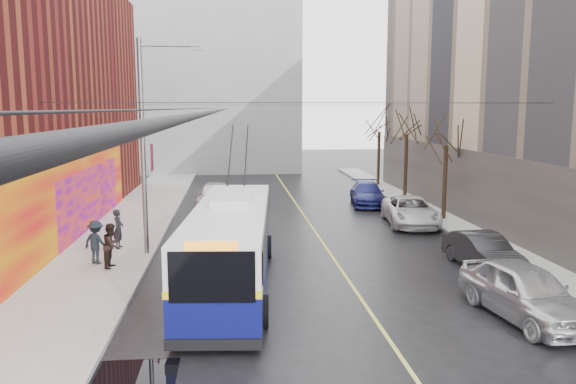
{
  "coord_description": "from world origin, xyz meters",
  "views": [
    {
      "loc": [
        -2.68,
        -13.57,
        6.23
      ],
      "look_at": [
        -0.48,
        8.13,
        2.95
      ],
      "focal_mm": 35.0,
      "sensor_mm": 36.0,
      "label": 1
    }
  ],
  "objects_px": {
    "following_car": "(214,195)",
    "pedestrian_a": "(118,229)",
    "parked_car_c": "(410,211)",
    "pedestrian_c": "(96,242)",
    "trolleybus": "(231,244)",
    "tree_far": "(380,122)",
    "tree_near": "(447,131)",
    "tree_mid": "(407,123)",
    "streetlight_pole": "(147,142)",
    "parked_car_b": "(483,252)",
    "parked_car_d": "(367,194)",
    "parked_car_a": "(525,291)",
    "pedestrian_b": "(112,245)"
  },
  "relations": [
    {
      "from": "following_car",
      "to": "pedestrian_a",
      "type": "bearing_deg",
      "value": -104.44
    },
    {
      "from": "parked_car_c",
      "to": "pedestrian_c",
      "type": "relative_size",
      "value": 3.13
    },
    {
      "from": "trolleybus",
      "to": "pedestrian_a",
      "type": "height_order",
      "value": "trolleybus"
    },
    {
      "from": "tree_far",
      "to": "trolleybus",
      "type": "distance_m",
      "value": 27.31
    },
    {
      "from": "tree_near",
      "to": "tree_mid",
      "type": "relative_size",
      "value": 0.96
    },
    {
      "from": "streetlight_pole",
      "to": "parked_car_b",
      "type": "relative_size",
      "value": 2.12
    },
    {
      "from": "streetlight_pole",
      "to": "tree_near",
      "type": "bearing_deg",
      "value": 21.62
    },
    {
      "from": "tree_mid",
      "to": "trolleybus",
      "type": "distance_m",
      "value": 21.31
    },
    {
      "from": "parked_car_d",
      "to": "pedestrian_c",
      "type": "distance_m",
      "value": 19.19
    },
    {
      "from": "pedestrian_a",
      "to": "trolleybus",
      "type": "bearing_deg",
      "value": -133.74
    },
    {
      "from": "parked_car_a",
      "to": "pedestrian_b",
      "type": "distance_m",
      "value": 14.64
    },
    {
      "from": "pedestrian_a",
      "to": "pedestrian_c",
      "type": "bearing_deg",
      "value": 174.95
    },
    {
      "from": "pedestrian_a",
      "to": "parked_car_d",
      "type": "bearing_deg",
      "value": -48.36
    },
    {
      "from": "trolleybus",
      "to": "pedestrian_c",
      "type": "distance_m",
      "value": 6.03
    },
    {
      "from": "parked_car_c",
      "to": "pedestrian_b",
      "type": "xyz_separation_m",
      "value": [
        -14.13,
        -7.27,
        0.26
      ]
    },
    {
      "from": "tree_near",
      "to": "trolleybus",
      "type": "distance_m",
      "value": 16.05
    },
    {
      "from": "streetlight_pole",
      "to": "parked_car_d",
      "type": "height_order",
      "value": "streetlight_pole"
    },
    {
      "from": "streetlight_pole",
      "to": "tree_far",
      "type": "height_order",
      "value": "streetlight_pole"
    },
    {
      "from": "pedestrian_b",
      "to": "pedestrian_c",
      "type": "distance_m",
      "value": 0.93
    },
    {
      "from": "pedestrian_a",
      "to": "pedestrian_b",
      "type": "height_order",
      "value": "pedestrian_b"
    },
    {
      "from": "following_car",
      "to": "streetlight_pole",
      "type": "bearing_deg",
      "value": -95.8
    },
    {
      "from": "pedestrian_b",
      "to": "parked_car_c",
      "type": "bearing_deg",
      "value": -54.59
    },
    {
      "from": "tree_far",
      "to": "parked_car_b",
      "type": "xyz_separation_m",
      "value": [
        -2.0,
        -23.25,
        -4.44
      ]
    },
    {
      "from": "parked_car_d",
      "to": "parked_car_b",
      "type": "bearing_deg",
      "value": -78.31
    },
    {
      "from": "tree_mid",
      "to": "pedestrian_a",
      "type": "xyz_separation_m",
      "value": [
        -16.63,
        -12.05,
        -4.24
      ]
    },
    {
      "from": "tree_mid",
      "to": "parked_car_b",
      "type": "height_order",
      "value": "tree_mid"
    },
    {
      "from": "parked_car_a",
      "to": "parked_car_c",
      "type": "relative_size",
      "value": 0.91
    },
    {
      "from": "following_car",
      "to": "pedestrian_a",
      "type": "height_order",
      "value": "pedestrian_a"
    },
    {
      "from": "tree_mid",
      "to": "trolleybus",
      "type": "bearing_deg",
      "value": -124.03
    },
    {
      "from": "parked_car_a",
      "to": "following_car",
      "type": "xyz_separation_m",
      "value": [
        -9.71,
        19.61,
        -0.01
      ]
    },
    {
      "from": "tree_mid",
      "to": "tree_far",
      "type": "bearing_deg",
      "value": 90.0
    },
    {
      "from": "parked_car_c",
      "to": "following_car",
      "type": "xyz_separation_m",
      "value": [
        -10.62,
        6.07,
        0.08
      ]
    },
    {
      "from": "parked_car_a",
      "to": "parked_car_b",
      "type": "xyz_separation_m",
      "value": [
        1.06,
        5.11,
        -0.14
      ]
    },
    {
      "from": "parked_car_d",
      "to": "pedestrian_a",
      "type": "height_order",
      "value": "pedestrian_a"
    },
    {
      "from": "streetlight_pole",
      "to": "parked_car_d",
      "type": "xyz_separation_m",
      "value": [
        12.18,
        11.56,
        -4.13
      ]
    },
    {
      "from": "trolleybus",
      "to": "pedestrian_a",
      "type": "xyz_separation_m",
      "value": [
        -4.89,
        5.34,
        -0.52
      ]
    },
    {
      "from": "parked_car_a",
      "to": "parked_car_b",
      "type": "bearing_deg",
      "value": 70.92
    },
    {
      "from": "tree_near",
      "to": "tree_far",
      "type": "bearing_deg",
      "value": 90.0
    },
    {
      "from": "streetlight_pole",
      "to": "parked_car_a",
      "type": "height_order",
      "value": "streetlight_pole"
    },
    {
      "from": "tree_near",
      "to": "tree_mid",
      "type": "distance_m",
      "value": 7.01
    },
    {
      "from": "tree_mid",
      "to": "parked_car_a",
      "type": "bearing_deg",
      "value": -98.16
    },
    {
      "from": "parked_car_b",
      "to": "pedestrian_a",
      "type": "relative_size",
      "value": 2.47
    },
    {
      "from": "tree_far",
      "to": "trolleybus",
      "type": "xyz_separation_m",
      "value": [
        -11.74,
        -24.39,
        -3.62
      ]
    },
    {
      "from": "tree_mid",
      "to": "pedestrian_c",
      "type": "relative_size",
      "value": 3.87
    },
    {
      "from": "trolleybus",
      "to": "pedestrian_c",
      "type": "relative_size",
      "value": 6.8
    },
    {
      "from": "tree_far",
      "to": "parked_car_b",
      "type": "height_order",
      "value": "tree_far"
    },
    {
      "from": "pedestrian_c",
      "to": "parked_car_c",
      "type": "bearing_deg",
      "value": -127.53
    },
    {
      "from": "parked_car_a",
      "to": "parked_car_d",
      "type": "distance_m",
      "value": 19.92
    },
    {
      "from": "parked_car_a",
      "to": "pedestrian_c",
      "type": "distance_m",
      "value": 15.54
    },
    {
      "from": "streetlight_pole",
      "to": "tree_near",
      "type": "relative_size",
      "value": 1.41
    }
  ]
}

